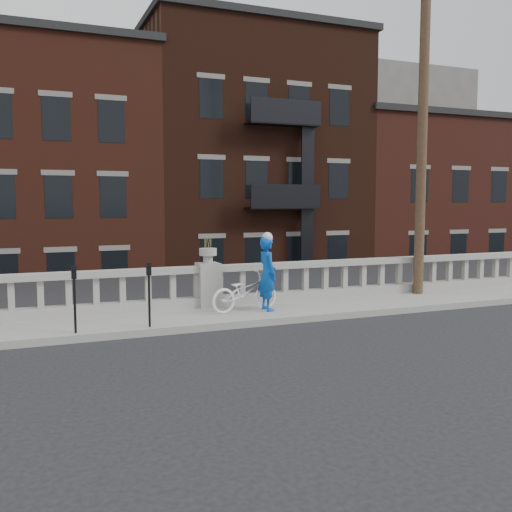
% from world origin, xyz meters
% --- Properties ---
extents(ground, '(120.00, 120.00, 0.00)m').
position_xyz_m(ground, '(0.00, 0.00, 0.00)').
color(ground, black).
rests_on(ground, ground).
extents(sidewalk, '(32.00, 2.20, 0.15)m').
position_xyz_m(sidewalk, '(0.00, 3.00, 0.07)').
color(sidewalk, gray).
rests_on(sidewalk, ground).
extents(balustrade, '(28.00, 0.34, 1.03)m').
position_xyz_m(balustrade, '(0.00, 3.95, 0.64)').
color(balustrade, gray).
rests_on(balustrade, sidewalk).
extents(planter_pedestal, '(0.55, 0.55, 1.76)m').
position_xyz_m(planter_pedestal, '(0.00, 3.95, 0.83)').
color(planter_pedestal, gray).
rests_on(planter_pedestal, sidewalk).
extents(lower_level, '(80.00, 44.00, 20.80)m').
position_xyz_m(lower_level, '(0.56, 23.04, 2.63)').
color(lower_level, '#605E59').
rests_on(lower_level, ground).
extents(utility_pole, '(1.60, 0.28, 10.00)m').
position_xyz_m(utility_pole, '(6.20, 3.60, 5.24)').
color(utility_pole, '#422D1E').
rests_on(utility_pole, sidewalk).
extents(parking_meter_c, '(0.10, 0.09, 1.36)m').
position_xyz_m(parking_meter_c, '(-3.36, 2.15, 1.00)').
color(parking_meter_c, black).
rests_on(parking_meter_c, sidewalk).
extents(parking_meter_d, '(0.10, 0.09, 1.36)m').
position_xyz_m(parking_meter_d, '(-1.86, 2.15, 1.00)').
color(parking_meter_d, black).
rests_on(parking_meter_d, sidewalk).
extents(bicycle, '(1.88, 0.94, 0.94)m').
position_xyz_m(bicycle, '(0.63, 3.01, 0.62)').
color(bicycle, white).
rests_on(bicycle, sidewalk).
extents(cyclist, '(0.45, 0.66, 1.79)m').
position_xyz_m(cyclist, '(1.17, 2.91, 1.05)').
color(cyclist, '#0B4BB3').
rests_on(cyclist, sidewalk).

